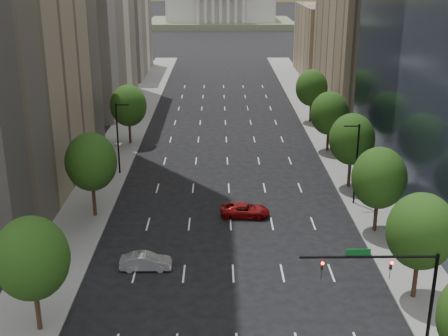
{
  "coord_description": "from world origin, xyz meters",
  "views": [
    {
      "loc": [
        -1.24,
        -3.78,
        24.72
      ],
      "look_at": [
        -0.73,
        44.17,
        8.0
      ],
      "focal_mm": 46.95,
      "sensor_mm": 36.0,
      "label": 1
    }
  ],
  "objects_px": {
    "traffic_signal": "(397,279)",
    "car_red_far": "(245,210)",
    "capitol": "(220,5)",
    "car_silver": "(146,262)"
  },
  "relations": [
    {
      "from": "traffic_signal",
      "to": "car_red_far",
      "type": "distance_m",
      "value": 24.03
    },
    {
      "from": "capitol",
      "to": "car_silver",
      "type": "xyz_separation_m",
      "value": [
        -7.45,
        -208.89,
        -7.85
      ]
    },
    {
      "from": "traffic_signal",
      "to": "car_silver",
      "type": "distance_m",
      "value": 21.45
    },
    {
      "from": "capitol",
      "to": "car_red_far",
      "type": "xyz_separation_m",
      "value": [
        1.53,
        -197.88,
        -7.87
      ]
    },
    {
      "from": "capitol",
      "to": "car_red_far",
      "type": "relative_size",
      "value": 11.85
    },
    {
      "from": "traffic_signal",
      "to": "car_red_far",
      "type": "relative_size",
      "value": 1.8
    },
    {
      "from": "traffic_signal",
      "to": "capitol",
      "type": "height_order",
      "value": "capitol"
    },
    {
      "from": "capitol",
      "to": "car_red_far",
      "type": "height_order",
      "value": "capitol"
    },
    {
      "from": "car_silver",
      "to": "car_red_far",
      "type": "height_order",
      "value": "car_silver"
    },
    {
      "from": "car_red_far",
      "to": "capitol",
      "type": "bearing_deg",
      "value": 3.62
    }
  ]
}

